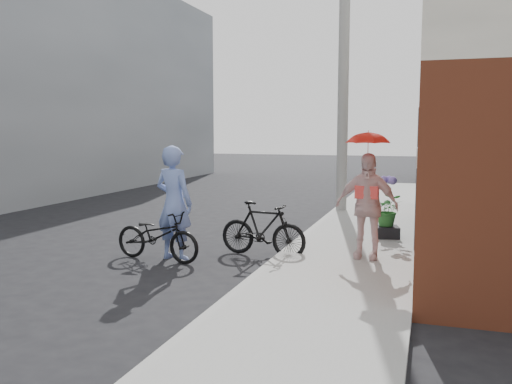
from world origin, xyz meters
The scene contains 11 objects.
ground centered at (0.00, 0.00, 0.00)m, with size 80.00×80.00×0.00m, color black.
sidewalk centered at (2.10, 2.00, 0.06)m, with size 2.20×24.00×0.12m, color gray.
curb centered at (0.94, 2.00, 0.06)m, with size 0.12×24.00×0.12m, color #9E9E99.
utility_pole centered at (1.10, 6.00, 3.50)m, with size 0.28×0.28×7.00m, color #9E9E99.
officer centered at (-0.84, -0.02, 0.99)m, with size 0.72×0.47×1.98m, color #738ACD.
bike_left centered at (-1.08, -0.19, 0.44)m, with size 0.58×1.67×0.88m, color black.
bike_right centered at (0.55, 0.67, 0.49)m, with size 0.46×1.62×0.98m, color black.
kimono_woman centered at (2.36, 0.61, 0.99)m, with size 1.02×0.43×1.75m, color beige.
parasol centered at (2.36, 0.61, 2.17)m, with size 0.70×0.70×0.61m, color red.
planter centered at (2.58, 2.47, 0.23)m, with size 0.43×0.43×0.23m, color black.
potted_plant centered at (2.58, 2.47, 0.67)m, with size 0.59×0.51×0.65m, color #2C6D2B.
Camera 1 is at (3.35, -8.36, 2.24)m, focal length 38.00 mm.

